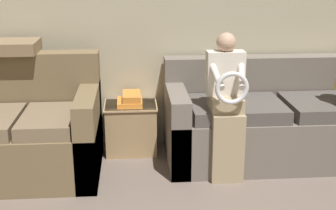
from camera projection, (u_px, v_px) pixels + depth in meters
wall_back at (172, 8)px, 4.21m from camera, size 7.29×0.06×2.55m
couch_main at (278, 122)px, 4.13m from camera, size 1.98×0.85×0.86m
child_left_seated at (227, 101)px, 3.66m from camera, size 0.30×0.36×1.16m
side_shelf at (131, 127)px, 4.26m from camera, size 0.47×0.38×0.45m
book_stack at (131, 99)px, 4.19m from camera, size 0.22×0.30×0.10m
throw_pillow at (15, 47)px, 3.92m from camera, size 0.38×0.38×0.10m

